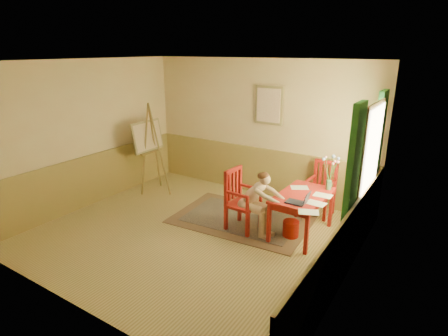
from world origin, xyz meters
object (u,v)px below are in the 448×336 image
Objects in this scene: table at (302,199)px; chair_left at (241,200)px; chair_back at (321,188)px; easel at (149,140)px; figure at (256,200)px; laptop at (299,201)px.

chair_left is (-0.95, -0.36, -0.10)m from table.
table is 1.21× the size of chair_back.
figure is at bearing -10.95° from easel.
laptop is at bearing -8.70° from easel.
easel reaches higher than table.
easel reaches higher than chair_left.
chair_back is at bearing 64.53° from figure.
easel reaches higher than chair_back.
table is at bearing 20.64° from chair_left.
chair_left reaches higher than table.
figure reaches higher than table.
chair_back reaches higher than table.
chair_left is 1.06× the size of chair_back.
figure is 0.58× the size of easel.
chair_left reaches higher than laptop.
chair_back is 2.90× the size of laptop.
figure reaches higher than chair_left.
easel is at bearing 171.30° from laptop.
easel is (-3.50, 0.16, 0.51)m from table.
table is at bearing -2.64° from easel.
chair_left is at bearing 178.33° from laptop.
chair_left is 2.67m from easel.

